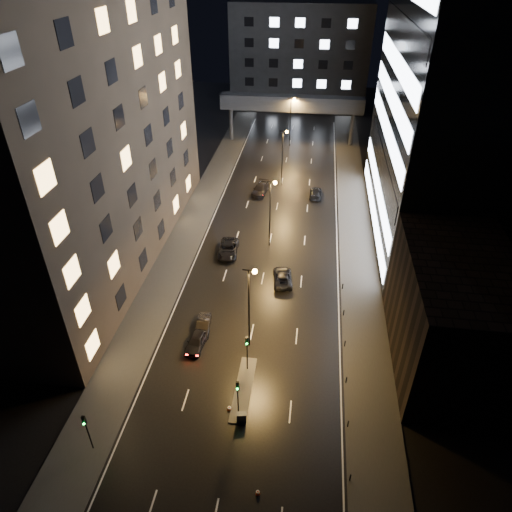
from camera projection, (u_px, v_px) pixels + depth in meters
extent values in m
plane|color=black|center=(277.00, 206.00, 75.56)|extent=(160.00, 160.00, 0.00)
cube|color=#383533|center=(196.00, 216.00, 72.79)|extent=(5.00, 110.00, 0.15)
cube|color=#383533|center=(355.00, 226.00, 70.06)|extent=(5.00, 110.00, 0.15)
cube|color=#2D2319|center=(79.00, 107.00, 53.64)|extent=(15.00, 48.00, 40.00)
cube|color=black|center=(452.00, 313.00, 44.62)|extent=(10.00, 18.00, 12.00)
cube|color=black|center=(478.00, 74.00, 56.88)|extent=(20.00, 36.00, 45.00)
cube|color=#333335|center=(300.00, 56.00, 116.01)|extent=(34.00, 14.00, 25.00)
cube|color=#333335|center=(292.00, 103.00, 95.34)|extent=(30.00, 3.00, 3.00)
cylinder|color=#333335|center=(231.00, 124.00, 99.57)|extent=(0.80, 0.80, 7.00)
cylinder|color=#333335|center=(352.00, 129.00, 96.74)|extent=(0.80, 0.80, 7.00)
cube|color=#383533|center=(244.00, 389.00, 44.37)|extent=(1.60, 8.00, 0.15)
cylinder|color=black|center=(247.00, 357.00, 45.39)|extent=(0.12, 0.12, 3.50)
cube|color=black|center=(247.00, 341.00, 44.15)|extent=(0.28, 0.22, 0.90)
sphere|color=#0CFF33|center=(247.00, 344.00, 44.19)|extent=(0.18, 0.18, 0.18)
cylinder|color=black|center=(238.00, 402.00, 40.89)|extent=(0.12, 0.12, 3.50)
cube|color=black|center=(238.00, 386.00, 39.65)|extent=(0.28, 0.22, 0.90)
sphere|color=#0CFF33|center=(237.00, 389.00, 39.69)|extent=(0.18, 0.18, 0.18)
cylinder|color=black|center=(89.00, 437.00, 38.16)|extent=(0.12, 0.12, 3.50)
cube|color=black|center=(84.00, 420.00, 36.92)|extent=(0.28, 0.22, 0.90)
sphere|color=#0CFF33|center=(84.00, 424.00, 36.97)|extent=(0.18, 0.18, 0.18)
cylinder|color=black|center=(350.00, 478.00, 36.53)|extent=(0.12, 0.12, 0.90)
cylinder|color=black|center=(348.00, 424.00, 40.62)|extent=(0.12, 0.12, 0.90)
cylinder|color=black|center=(346.00, 381.00, 44.72)|extent=(0.12, 0.12, 0.90)
cylinder|color=black|center=(345.00, 344.00, 48.81)|extent=(0.12, 0.12, 0.90)
cylinder|color=black|center=(344.00, 313.00, 52.91)|extent=(0.12, 0.12, 0.90)
cylinder|color=black|center=(343.00, 287.00, 57.00)|extent=(0.12, 0.12, 0.90)
cylinder|color=black|center=(249.00, 310.00, 46.54)|extent=(0.18, 0.18, 10.00)
cylinder|color=black|center=(249.00, 270.00, 43.72)|extent=(1.20, 0.12, 0.12)
sphere|color=#FF9E38|center=(255.00, 271.00, 43.72)|extent=(0.50, 0.50, 0.50)
cylinder|color=black|center=(270.00, 215.00, 62.92)|extent=(0.18, 0.18, 10.00)
cylinder|color=black|center=(271.00, 182.00, 60.10)|extent=(1.20, 0.12, 0.12)
sphere|color=#FF9E38|center=(275.00, 183.00, 60.09)|extent=(0.50, 0.50, 0.50)
cylinder|color=black|center=(282.00, 159.00, 79.30)|extent=(0.18, 0.18, 10.00)
cylinder|color=black|center=(283.00, 131.00, 76.48)|extent=(1.20, 0.12, 0.12)
sphere|color=#FF9E38|center=(287.00, 132.00, 76.47)|extent=(0.50, 0.50, 0.50)
cylinder|color=black|center=(290.00, 123.00, 95.67)|extent=(0.18, 0.18, 10.00)
cylinder|color=black|center=(291.00, 98.00, 92.86)|extent=(1.20, 0.12, 0.12)
sphere|color=#FF9E38|center=(294.00, 99.00, 92.85)|extent=(0.50, 0.50, 0.50)
imported|color=black|center=(197.00, 341.00, 48.83)|extent=(2.18, 4.48, 1.47)
imported|color=black|center=(203.00, 326.00, 50.83)|extent=(1.72, 4.12, 1.33)
imported|color=black|center=(228.00, 249.00, 63.54)|extent=(2.91, 5.71, 1.55)
imported|color=black|center=(260.00, 189.00, 79.08)|extent=(2.89, 5.66, 1.57)
imported|color=black|center=(283.00, 277.00, 58.27)|extent=(2.94, 5.24, 1.38)
imported|color=black|center=(316.00, 193.00, 78.08)|extent=(2.10, 4.89, 1.40)
cube|color=#464648|center=(242.00, 417.00, 40.95)|extent=(0.91, 0.63, 1.09)
cone|color=#FF4C0D|center=(229.00, 408.00, 42.33)|extent=(0.43, 0.43, 0.46)
cone|color=#FF350D|center=(258.00, 492.00, 35.80)|extent=(0.45, 0.45, 0.48)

